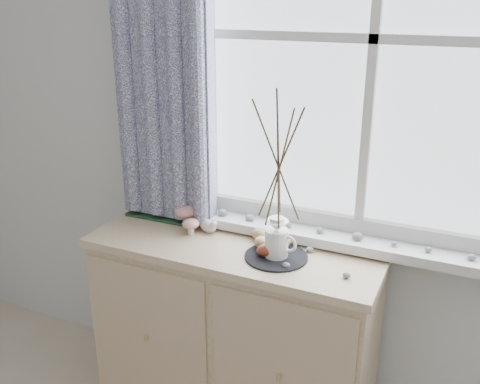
% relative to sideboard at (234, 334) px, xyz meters
% --- Properties ---
extents(sideboard, '(1.20, 0.45, 0.85)m').
position_rel_sideboard_xyz_m(sideboard, '(0.00, 0.00, 0.00)').
color(sideboard, beige).
rests_on(sideboard, ground).
extents(botanical_book, '(0.36, 0.14, 0.25)m').
position_rel_sideboard_xyz_m(botanical_book, '(-0.42, 0.09, 0.55)').
color(botanical_book, '#1C3C24').
rests_on(botanical_book, sideboard).
extents(toadstool_cluster, '(0.15, 0.16, 0.10)m').
position_rel_sideboard_xyz_m(toadstool_cluster, '(-0.25, 0.07, 0.49)').
color(toadstool_cluster, silver).
rests_on(toadstool_cluster, sideboard).
extents(wooden_eggs, '(0.17, 0.18, 0.08)m').
position_rel_sideboard_xyz_m(wooden_eggs, '(0.14, 0.02, 0.46)').
color(wooden_eggs, tan).
rests_on(wooden_eggs, sideboard).
extents(songbird_figurine, '(0.13, 0.09, 0.06)m').
position_rel_sideboard_xyz_m(songbird_figurine, '(-0.15, 0.07, 0.46)').
color(songbird_figurine, white).
rests_on(songbird_figurine, sideboard).
extents(crocheted_doily, '(0.24, 0.24, 0.01)m').
position_rel_sideboard_xyz_m(crocheted_doily, '(0.20, -0.03, 0.43)').
color(crocheted_doily, black).
rests_on(crocheted_doily, sideboard).
extents(twig_pitcher, '(0.28, 0.28, 0.67)m').
position_rel_sideboard_xyz_m(twig_pitcher, '(0.20, -0.03, 0.81)').
color(twig_pitcher, white).
rests_on(twig_pitcher, crocheted_doily).
extents(sideboard_pebbles, '(0.33, 0.23, 0.02)m').
position_rel_sideboard_xyz_m(sideboard_pebbles, '(0.30, 0.00, 0.43)').
color(sideboard_pebbles, '#949497').
rests_on(sideboard_pebbles, sideboard).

